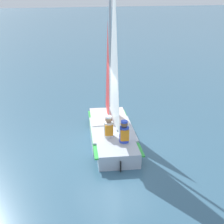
{
  "coord_description": "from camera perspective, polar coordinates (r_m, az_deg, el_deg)",
  "views": [
    {
      "loc": [
        3.98,
        9.05,
        4.76
      ],
      "look_at": [
        0.0,
        0.0,
        1.06
      ],
      "focal_mm": 50.0,
      "sensor_mm": 36.0,
      "label": 1
    }
  ],
  "objects": [
    {
      "name": "ground_plane",
      "position": [
        10.97,
        -0.0,
        -5.17
      ],
      "size": [
        260.0,
        260.0,
        0.0
      ],
      "primitive_type": "plane",
      "color": "#38607A"
    },
    {
      "name": "sailor_helm",
      "position": [
        10.09,
        -0.62,
        -3.61
      ],
      "size": [
        0.37,
        0.4,
        1.16
      ],
      "rotation": [
        0.0,
        0.0,
        4.42
      ],
      "color": "black",
      "rests_on": "ground_plane"
    },
    {
      "name": "sailor_crew",
      "position": [
        9.75,
        2.23,
        -4.53
      ],
      "size": [
        0.37,
        0.4,
        1.16
      ],
      "rotation": [
        0.0,
        0.0,
        4.42
      ],
      "color": "black",
      "rests_on": "ground_plane"
    },
    {
      "name": "sailboat_main",
      "position": [
        10.61,
        0.02,
        -1.2
      ],
      "size": [
        2.56,
        4.25,
        5.84
      ],
      "rotation": [
        0.0,
        0.0,
        4.42
      ],
      "color": "#B2BCCC",
      "rests_on": "ground_plane"
    }
  ]
}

